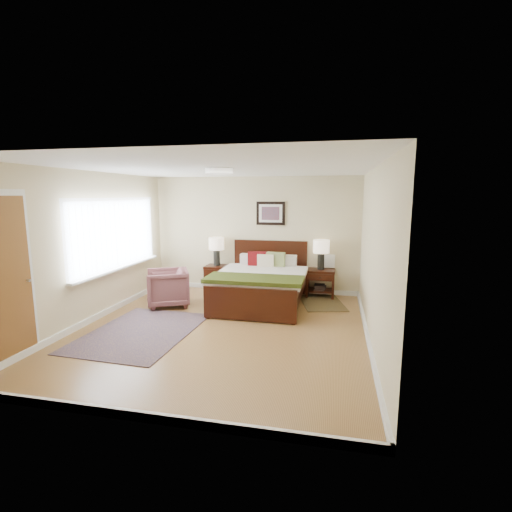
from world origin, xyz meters
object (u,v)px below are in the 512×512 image
lamp_right (321,249)px  nightstand_right (320,280)px  bed (261,278)px  armchair (168,288)px  lamp_left (216,246)px  nightstand_left (217,271)px  rug_persian (141,332)px

lamp_right → nightstand_right: bearing=-90.0°
nightstand_right → bed: bearing=-144.7°
armchair → lamp_left: bearing=128.3°
armchair → nightstand_left: bearing=127.9°
lamp_right → armchair: 3.17m
lamp_right → rug_persian: 3.87m
rug_persian → bed: bearing=52.8°
bed → rug_persian: (-1.53, -1.86, -0.51)m
nightstand_left → lamp_left: (0.00, 0.02, 0.55)m
nightstand_left → rug_persian: 2.70m
bed → armchair: bed is taller
nightstand_left → armchair: size_ratio=0.74×
lamp_right → rug_persian: bearing=-134.7°
bed → rug_persian: bearing=-129.4°
lamp_right → bed: bearing=-144.2°
armchair → lamp_right: bearing=87.1°
bed → rug_persian: 2.47m
bed → nightstand_left: bearing=146.4°
bed → nightstand_right: size_ratio=3.55×
lamp_left → nightstand_left: bearing=-90.0°
nightstand_right → armchair: bearing=-156.5°
nightstand_right → lamp_left: 2.34m
bed → lamp_right: 1.44m
nightstand_right → rug_persian: bearing=-134.9°
nightstand_right → rug_persian: size_ratio=0.28×
rug_persian → nightstand_left: bearing=84.1°
lamp_left → rug_persian: bearing=-98.0°
lamp_left → lamp_right: (2.26, 0.00, 0.00)m
lamp_left → lamp_right: size_ratio=1.00×
nightstand_right → lamp_right: (0.00, 0.01, 0.64)m
nightstand_right → armchair: armchair is taller
bed → lamp_right: lamp_right is taller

